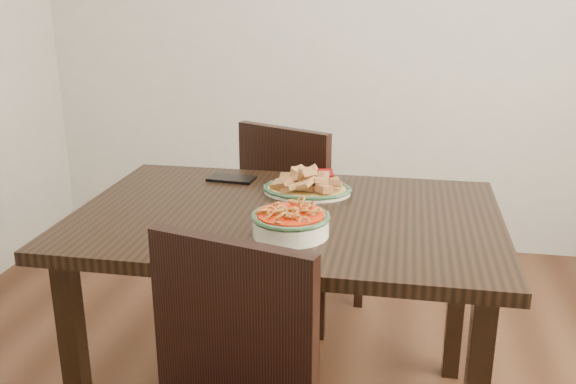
% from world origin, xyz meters
% --- Properties ---
extents(wall_back, '(3.50, 0.10, 2.60)m').
position_xyz_m(wall_back, '(0.00, 1.75, 1.30)').
color(wall_back, beige).
rests_on(wall_back, ground).
extents(dining_table, '(1.32, 0.88, 0.75)m').
position_xyz_m(dining_table, '(-0.09, 0.14, 0.66)').
color(dining_table, black).
rests_on(dining_table, ground).
extents(chair_far, '(0.55, 0.55, 0.89)m').
position_xyz_m(chair_far, '(-0.17, 0.81, 0.50)').
color(chair_far, black).
rests_on(chair_far, ground).
extents(fish_plate, '(0.30, 0.23, 0.11)m').
position_xyz_m(fish_plate, '(-0.06, 0.34, 0.79)').
color(fish_plate, beige).
rests_on(fish_plate, dining_table).
extents(noodle_bowl, '(0.23, 0.23, 0.08)m').
position_xyz_m(noodle_bowl, '(-0.05, -0.04, 0.79)').
color(noodle_bowl, '#EFE7CA').
rests_on(noodle_bowl, dining_table).
extents(smartphone, '(0.17, 0.10, 0.01)m').
position_xyz_m(smartphone, '(-0.35, 0.44, 0.76)').
color(smartphone, black).
rests_on(smartphone, dining_table).
extents(napkin, '(0.13, 0.11, 0.01)m').
position_xyz_m(napkin, '(-0.05, 0.56, 0.76)').
color(napkin, maroon).
rests_on(napkin, dining_table).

